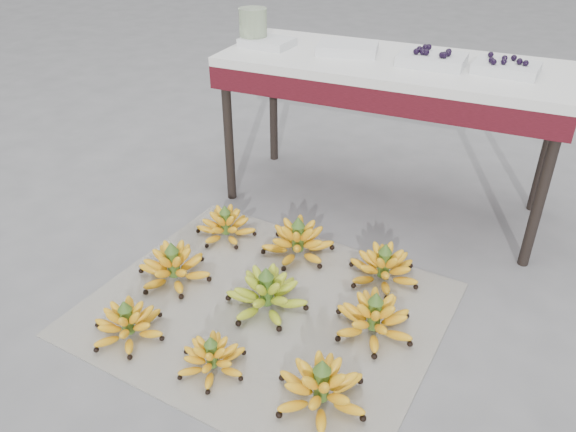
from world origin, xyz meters
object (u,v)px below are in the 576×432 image
at_px(bunch_front_center, 212,358).
at_px(bunch_mid_left, 174,267).
at_px(bunch_front_left, 128,324).
at_px(bunch_mid_center, 266,294).
at_px(tray_right, 432,59).
at_px(tray_far_right, 506,67).
at_px(vendor_table, 391,78).
at_px(tray_far_left, 267,42).
at_px(bunch_back_right, 384,267).
at_px(glass_jar, 253,26).
at_px(bunch_front_right, 321,388).
at_px(bunch_back_left, 226,226).
at_px(newspaper_mat, 265,309).
at_px(bunch_back_center, 298,241).
at_px(bunch_mid_right, 374,318).
at_px(tray_left, 348,48).

height_order(bunch_front_center, bunch_mid_left, bunch_mid_left).
xyz_separation_m(bunch_front_left, bunch_mid_center, (0.37, 0.33, 0.01)).
bearing_deg(tray_right, tray_far_right, 1.97).
xyz_separation_m(vendor_table, tray_far_left, (-0.59, -0.03, 0.10)).
bearing_deg(tray_far_left, bunch_front_center, -72.38).
bearing_deg(bunch_back_right, glass_jar, 122.89).
xyz_separation_m(bunch_front_right, bunch_mid_center, (-0.35, 0.33, 0.00)).
height_order(bunch_back_left, bunch_back_right, bunch_back_right).
xyz_separation_m(newspaper_mat, tray_far_left, (-0.42, 0.92, 0.73)).
bearing_deg(bunch_back_center, bunch_mid_right, -62.14).
xyz_separation_m(bunch_back_right, glass_jar, (-0.85, 0.58, 0.73)).
height_order(bunch_front_left, bunch_front_center, bunch_front_left).
bearing_deg(bunch_back_left, bunch_mid_right, -35.20).
relative_size(newspaper_mat, vendor_table, 0.84).
distance_m(bunch_mid_center, vendor_table, 1.11).
distance_m(bunch_front_left, bunch_mid_center, 0.50).
distance_m(bunch_front_center, vendor_table, 1.43).
bearing_deg(bunch_mid_center, vendor_table, 71.24).
distance_m(newspaper_mat, bunch_mid_center, 0.07).
distance_m(bunch_front_right, tray_right, 1.43).
xyz_separation_m(bunch_mid_center, bunch_back_center, (-0.03, 0.37, -0.00)).
bearing_deg(bunch_front_center, glass_jar, 127.03).
bearing_deg(tray_left, vendor_table, -4.94).
xyz_separation_m(bunch_front_center, bunch_back_left, (-0.35, 0.71, 0.01)).
distance_m(bunch_front_left, glass_jar, 1.46).
height_order(bunch_mid_center, tray_left, tray_left).
xyz_separation_m(bunch_back_left, tray_right, (0.71, 0.57, 0.68)).
relative_size(newspaper_mat, tray_right, 4.64).
relative_size(bunch_front_center, bunch_back_right, 0.77).
height_order(newspaper_mat, tray_right, tray_right).
relative_size(tray_far_left, glass_jar, 1.50).
height_order(bunch_front_center, bunch_mid_right, bunch_mid_right).
relative_size(bunch_mid_center, bunch_back_left, 1.11).
bearing_deg(bunch_back_right, bunch_front_right, -113.11).
height_order(bunch_front_left, bunch_back_center, bunch_back_center).
distance_m(bunch_mid_left, bunch_mid_center, 0.41).
height_order(bunch_back_center, vendor_table, vendor_table).
distance_m(bunch_mid_left, vendor_table, 1.24).
xyz_separation_m(bunch_front_right, tray_left, (-0.40, 1.29, 0.67)).
relative_size(bunch_front_center, bunch_front_right, 0.74).
distance_m(tray_left, tray_far_right, 0.68).
height_order(newspaper_mat, bunch_front_right, bunch_front_right).
bearing_deg(bunch_mid_left, tray_far_left, 78.72).
xyz_separation_m(bunch_front_right, tray_far_right, (0.28, 1.27, 0.67)).
bearing_deg(bunch_back_center, tray_far_right, 16.58).
relative_size(bunch_back_center, tray_far_left, 1.64).
height_order(bunch_front_left, bunch_back_right, bunch_back_right).
relative_size(newspaper_mat, bunch_back_left, 4.01).
bearing_deg(bunch_front_left, bunch_front_center, 13.31).
bearing_deg(bunch_mid_right, tray_far_right, 95.54).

